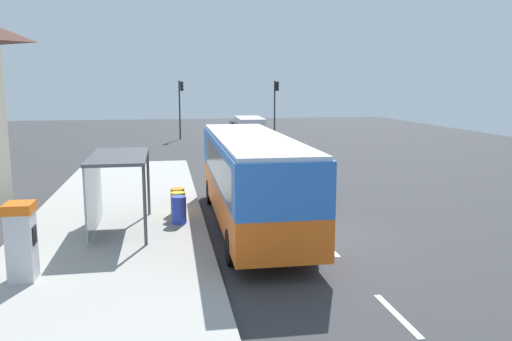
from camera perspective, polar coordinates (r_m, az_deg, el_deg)
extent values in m
cube|color=#38383A|center=(30.66, -1.24, 0.11)|extent=(56.00, 92.00, 0.04)
cube|color=#ADAAA3|center=(18.63, -15.26, -6.02)|extent=(6.20, 30.00, 0.18)
cube|color=silver|center=(12.09, 15.22, -15.06)|extent=(0.16, 2.20, 0.01)
cube|color=silver|center=(16.43, 7.75, -8.16)|extent=(0.16, 2.20, 0.01)
cube|color=silver|center=(21.07, 3.61, -4.15)|extent=(0.16, 2.20, 0.01)
cube|color=silver|center=(25.85, 1.01, -1.59)|extent=(0.16, 2.20, 0.01)
cube|color=silver|center=(30.69, -0.77, 0.17)|extent=(0.16, 2.20, 0.01)
cube|color=silver|center=(35.58, -2.07, 1.45)|extent=(0.16, 2.20, 0.01)
cube|color=silver|center=(40.50, -3.05, 2.41)|extent=(0.16, 2.20, 0.01)
cube|color=silver|center=(45.43, -3.82, 3.17)|extent=(0.16, 2.20, 0.01)
cube|color=orange|center=(18.10, -0.53, -2.93)|extent=(2.61, 11.03, 1.15)
cube|color=blue|center=(17.87, -0.54, 1.15)|extent=(2.61, 11.03, 1.45)
cube|color=silver|center=(17.77, -0.54, 3.62)|extent=(2.49, 10.80, 0.12)
cube|color=black|center=(23.23, -2.62, 2.88)|extent=(2.30, 0.14, 1.22)
cube|color=black|center=(17.24, -4.26, 0.58)|extent=(0.17, 8.58, 1.10)
cylinder|color=black|center=(21.89, -5.04, -2.33)|extent=(0.29, 1.00, 1.00)
cylinder|color=black|center=(22.17, 0.80, -2.14)|extent=(0.29, 1.00, 1.00)
cylinder|color=black|center=(14.56, -2.69, -8.37)|extent=(0.29, 1.00, 1.00)
cylinder|color=black|center=(14.98, 6.01, -7.90)|extent=(0.29, 1.00, 1.00)
cube|color=silver|center=(42.29, -0.71, 4.51)|extent=(2.24, 5.29, 1.96)
cube|color=black|center=(42.26, -0.71, 4.97)|extent=(2.18, 3.21, 0.44)
cylinder|color=black|center=(40.53, 0.88, 2.91)|extent=(0.25, 0.69, 0.68)
cylinder|color=black|center=(40.31, -1.65, 2.87)|extent=(0.25, 0.69, 0.68)
cylinder|color=black|center=(44.46, 0.14, 3.49)|extent=(0.25, 0.69, 0.68)
cylinder|color=black|center=(44.27, -2.17, 3.45)|extent=(0.25, 0.69, 0.68)
cube|color=#B7B7BC|center=(49.32, -1.93, 4.40)|extent=(2.04, 4.49, 0.60)
cube|color=black|center=(49.07, -1.91, 5.07)|extent=(1.71, 2.46, 0.60)
cylinder|color=black|center=(50.77, -3.00, 4.19)|extent=(0.24, 0.65, 0.64)
cylinder|color=black|center=(50.91, -1.15, 4.22)|extent=(0.24, 0.65, 0.64)
cylinder|color=black|center=(47.79, -2.75, 3.87)|extent=(0.24, 0.65, 0.64)
cylinder|color=black|center=(47.94, -0.79, 3.90)|extent=(0.24, 0.65, 0.64)
cube|color=silver|center=(14.07, -24.29, -7.60)|extent=(0.60, 0.70, 1.70)
cube|color=orange|center=(13.83, -24.56, -3.75)|extent=(0.66, 0.76, 0.24)
cube|color=black|center=(13.93, -23.12, -6.53)|extent=(0.03, 0.36, 0.44)
cylinder|color=blue|center=(18.24, -8.47, -4.29)|extent=(0.52, 0.52, 0.95)
cylinder|color=yellow|center=(18.92, -8.53, -3.79)|extent=(0.52, 0.52, 0.95)
cylinder|color=orange|center=(19.60, -8.59, -3.33)|extent=(0.52, 0.52, 0.95)
cylinder|color=#2D2D2D|center=(47.98, 2.05, 6.67)|extent=(0.14, 0.14, 5.27)
cube|color=black|center=(47.97, 2.33, 9.22)|extent=(0.24, 0.28, 0.84)
sphere|color=red|center=(48.00, 2.47, 9.55)|extent=(0.16, 0.16, 0.16)
sphere|color=#3C2C03|center=(48.00, 2.47, 9.22)|extent=(0.16, 0.16, 0.16)
sphere|color=black|center=(48.00, 2.47, 8.89)|extent=(0.16, 0.16, 0.16)
cylinder|color=#2D2D2D|center=(47.75, -8.37, 6.57)|extent=(0.14, 0.14, 5.28)
cube|color=black|center=(47.70, -8.16, 9.14)|extent=(0.24, 0.28, 0.84)
sphere|color=red|center=(47.70, -8.02, 9.48)|extent=(0.16, 0.16, 0.16)
sphere|color=#3C2C03|center=(47.70, -8.02, 9.14)|extent=(0.16, 0.16, 0.16)
sphere|color=black|center=(47.70, -8.01, 8.81)|extent=(0.16, 0.16, 0.16)
cube|color=#4C4C51|center=(17.50, -14.81, 1.50)|extent=(1.80, 4.00, 0.10)
cube|color=#8CA5B2|center=(17.79, -17.38, -2.41)|extent=(0.06, 3.80, 2.30)
cylinder|color=#4C4C51|center=(15.80, -12.10, -3.76)|extent=(0.10, 0.10, 2.44)
cylinder|color=#4C4C51|center=(19.52, -11.73, -1.24)|extent=(0.10, 0.10, 2.44)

